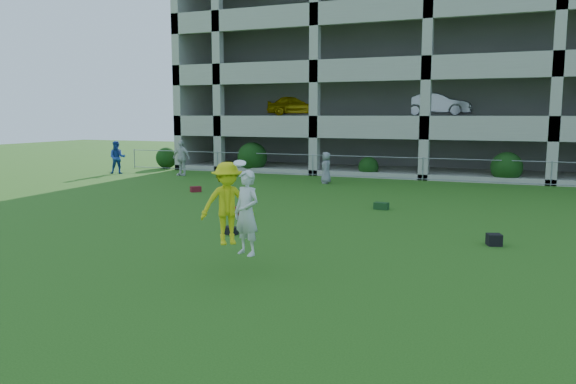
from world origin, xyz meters
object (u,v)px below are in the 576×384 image
at_px(bystander_a, 117,158).
at_px(crate_d, 494,240).
at_px(bystander_b, 181,158).
at_px(bystander_c, 326,168).
at_px(parking_garage, 447,73).
at_px(frisbee_contest, 232,206).

bearing_deg(bystander_a, crate_d, -61.27).
xyz_separation_m(bystander_a, bystander_b, (3.88, 0.60, 0.05)).
xyz_separation_m(bystander_a, crate_d, (20.66, -10.68, -0.79)).
distance_m(bystander_a, crate_d, 23.27).
bearing_deg(bystander_c, bystander_b, -113.72).
bearing_deg(parking_garage, crate_d, -79.95).
distance_m(bystander_a, frisbee_contest, 21.65).
bearing_deg(parking_garage, bystander_c, -109.57).
bearing_deg(parking_garage, bystander_b, -138.27).
xyz_separation_m(bystander_b, crate_d, (16.78, -11.29, -0.84)).
xyz_separation_m(bystander_a, parking_garage, (16.64, 11.99, 5.08)).
relative_size(bystander_b, parking_garage, 0.07).
height_order(bystander_b, parking_garage, parking_garage).
distance_m(bystander_a, parking_garage, 21.13).
relative_size(bystander_b, frisbee_contest, 1.01).
bearing_deg(bystander_a, bystander_b, -25.08).
height_order(bystander_a, bystander_c, bystander_a).
distance_m(bystander_c, frisbee_contest, 15.71).
height_order(bystander_b, bystander_c, bystander_b).
relative_size(bystander_a, frisbee_contest, 0.96).
height_order(frisbee_contest, parking_garage, parking_garage).
bearing_deg(bystander_b, bystander_a, -162.87).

